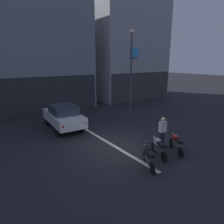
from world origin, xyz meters
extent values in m
plane|color=#232328|center=(0.00, 0.00, 0.00)|extent=(120.00, 120.00, 0.00)
cube|color=silver|center=(0.00, 6.00, 0.00)|extent=(0.20, 18.00, 0.01)
cube|color=gray|center=(-1.07, 13.51, 5.09)|extent=(10.54, 8.37, 10.18)
cube|color=#292C30|center=(-1.07, 9.28, 1.60)|extent=(10.12, 0.10, 3.20)
cube|color=#9E9EA3|center=(10.19, 13.51, 6.67)|extent=(8.94, 8.82, 13.35)
cube|color=#373739|center=(10.19, 9.05, 1.60)|extent=(8.58, 0.10, 3.20)
cube|color=#3399F2|center=(8.87, 8.98, 5.36)|extent=(0.96, 0.16, 1.02)
cylinder|color=black|center=(-1.80, 6.05, 0.32)|extent=(0.22, 0.65, 0.64)
cylinder|color=black|center=(-0.26, 5.96, 0.32)|extent=(0.22, 0.65, 0.64)
cylinder|color=black|center=(-1.95, 3.45, 0.32)|extent=(0.22, 0.65, 0.64)
cylinder|color=black|center=(-0.40, 3.36, 0.32)|extent=(0.22, 0.65, 0.64)
cube|color=silver|center=(-1.10, 4.71, 0.75)|extent=(1.98, 4.19, 0.66)
cube|color=#2D3842|center=(-1.11, 4.56, 1.36)|extent=(1.66, 2.05, 0.56)
cube|color=red|center=(-1.92, 2.73, 0.80)|extent=(0.14, 0.07, 0.12)
cube|color=red|center=(-0.51, 2.65, 0.80)|extent=(0.14, 0.07, 0.12)
cylinder|color=#47474C|center=(4.61, 4.49, 3.23)|extent=(0.14, 0.14, 6.45)
sphere|color=beige|center=(4.61, 4.49, 6.63)|extent=(0.36, 0.36, 0.36)
cylinder|color=black|center=(0.24, -1.85, 0.26)|extent=(0.31, 0.49, 0.52)
cylinder|color=black|center=(-0.32, -2.86, 0.26)|extent=(0.31, 0.49, 0.52)
cube|color=#38383D|center=(-0.07, -2.40, 0.37)|extent=(0.53, 0.74, 0.22)
cube|color=black|center=(-0.14, -2.54, 0.72)|extent=(0.48, 0.63, 0.12)
cube|color=black|center=(0.06, -2.18, 0.70)|extent=(0.37, 0.42, 0.24)
cylinder|color=#4C4C51|center=(0.17, -1.98, 0.63)|extent=(0.18, 0.24, 0.70)
cylinder|color=black|center=(0.13, -2.06, 0.95)|extent=(0.50, 0.30, 0.04)
sphere|color=silver|center=(0.23, -1.87, 0.80)|extent=(0.12, 0.12, 0.12)
cylinder|color=black|center=(1.27, -1.41, 0.26)|extent=(0.27, 0.51, 0.52)
cylinder|color=black|center=(0.82, -2.47, 0.26)|extent=(0.27, 0.51, 0.52)
cube|color=#38383D|center=(1.02, -1.98, 0.37)|extent=(0.47, 0.76, 0.22)
cube|color=black|center=(0.96, -2.13, 0.72)|extent=(0.43, 0.64, 0.12)
cube|color=#B2B5BA|center=(1.12, -1.75, 0.70)|extent=(0.34, 0.42, 0.24)
cylinder|color=#4C4C51|center=(1.21, -1.55, 0.63)|extent=(0.16, 0.25, 0.70)
cylinder|color=black|center=(1.18, -1.62, 0.95)|extent=(0.52, 0.25, 0.04)
sphere|color=silver|center=(1.26, -1.43, 0.80)|extent=(0.12, 0.12, 0.12)
cylinder|color=black|center=(2.42, -1.61, 0.26)|extent=(0.32, 0.48, 0.52)
cylinder|color=black|center=(1.84, -2.60, 0.26)|extent=(0.32, 0.48, 0.52)
cube|color=#38383D|center=(2.10, -2.15, 0.37)|extent=(0.54, 0.74, 0.22)
cube|color=black|center=(2.02, -2.28, 0.72)|extent=(0.49, 0.63, 0.12)
cube|color=red|center=(2.23, -1.93, 0.70)|extent=(0.37, 0.42, 0.24)
cylinder|color=#4C4C51|center=(2.34, -1.74, 0.63)|extent=(0.18, 0.24, 0.70)
cylinder|color=black|center=(2.30, -1.81, 0.95)|extent=(0.49, 0.31, 0.04)
sphere|color=silver|center=(2.41, -1.63, 0.80)|extent=(0.12, 0.12, 0.12)
cylinder|color=#23232D|center=(2.02, -1.26, 0.43)|extent=(0.24, 0.24, 0.86)
cube|color=silver|center=(2.02, -1.26, 1.15)|extent=(0.40, 0.31, 0.58)
sphere|color=beige|center=(2.02, -1.26, 1.56)|extent=(0.22, 0.22, 0.22)
camera|label=1|loc=(-5.84, -7.93, 4.49)|focal=32.12mm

